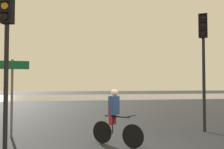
# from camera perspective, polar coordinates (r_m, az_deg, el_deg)

# --- Properties ---
(water_strip) EXTENTS (80.00, 16.00, 0.01)m
(water_strip) POSITION_cam_1_polar(r_m,az_deg,el_deg) (35.38, -8.42, -5.10)
(water_strip) COLOR slate
(water_strip) RESTS_ON ground
(traffic_light_near_right) EXTENTS (0.40, 0.42, 4.43)m
(traffic_light_near_right) POSITION_cam_1_polar(r_m,az_deg,el_deg) (10.07, 20.15, 5.42)
(traffic_light_near_right) COLOR black
(traffic_light_near_right) RESTS_ON ground
(traffic_light_near_left) EXTENTS (0.38, 0.39, 4.31)m
(traffic_light_near_left) POSITION_cam_1_polar(r_m,az_deg,el_deg) (7.40, -22.94, 7.60)
(traffic_light_near_left) COLOR black
(traffic_light_near_left) RESTS_ON ground
(direction_sign_post) EXTENTS (1.10, 0.13, 2.60)m
(direction_sign_post) POSITION_cam_1_polar(r_m,az_deg,el_deg) (9.04, -21.90, -2.49)
(direction_sign_post) COLOR slate
(direction_sign_post) RESTS_ON ground
(cyclist) EXTENTS (1.23, 1.24, 1.62)m
(cyclist) POSITION_cam_1_polar(r_m,az_deg,el_deg) (7.30, 0.69, -9.64)
(cyclist) COLOR black
(cyclist) RESTS_ON ground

